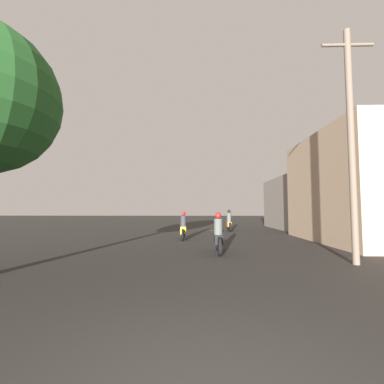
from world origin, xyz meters
The scene contains 6 objects.
motorcycle_black centered at (0.62, 7.86, 0.62)m, with size 0.60×1.96×1.53m.
motorcycle_yellow centered at (-0.97, 12.21, 0.61)m, with size 0.60×2.01×1.52m.
motorcycle_orange centered at (2.13, 17.54, 0.63)m, with size 0.60×2.02×1.59m.
building_right_near centered at (8.43, 11.15, 2.73)m, with size 5.51×7.59×5.45m.
building_right_far centered at (8.98, 19.80, 2.12)m, with size 5.49×7.22×4.23m.
utility_pole_near centered at (4.58, 5.94, 3.83)m, with size 1.60×0.20×7.33m.
Camera 1 is at (-0.09, -1.97, 1.66)m, focal length 24.00 mm.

